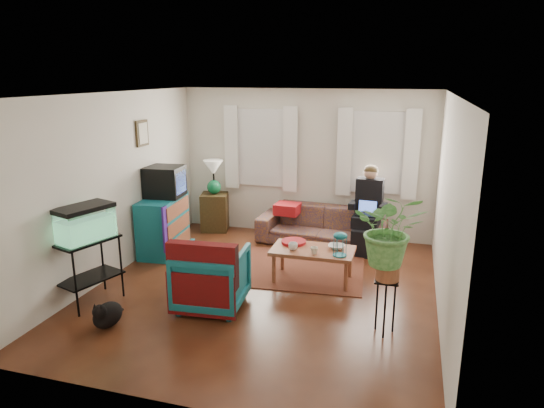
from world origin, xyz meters
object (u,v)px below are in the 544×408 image
(dresser, at_px, (163,225))
(armchair, at_px, (212,275))
(side_table, at_px, (215,212))
(coffee_table, at_px, (312,265))
(sofa, at_px, (322,220))
(plant_stand, at_px, (385,306))
(aquarium_stand, at_px, (90,271))

(dresser, bearing_deg, armchair, -51.17)
(side_table, xyz_separation_m, coffee_table, (2.22, -1.77, -0.11))
(sofa, height_order, side_table, sofa)
(side_table, xyz_separation_m, plant_stand, (3.29, -2.96, -0.02))
(coffee_table, bearing_deg, aquarium_stand, -151.19)
(coffee_table, xyz_separation_m, plant_stand, (1.07, -1.19, 0.09))
(coffee_table, bearing_deg, side_table, 140.84)
(dresser, xyz_separation_m, coffee_table, (2.56, -0.45, -0.22))
(plant_stand, bearing_deg, aquarium_stand, -175.91)
(side_table, distance_m, plant_stand, 4.43)
(coffee_table, relative_size, plant_stand, 1.75)
(aquarium_stand, height_order, armchair, aquarium_stand)
(sofa, distance_m, armchair, 2.84)
(aquarium_stand, bearing_deg, plant_stand, 22.05)
(sofa, xyz_separation_m, plant_stand, (1.24, -2.77, -0.09))
(dresser, distance_m, coffee_table, 2.61)
(side_table, bearing_deg, armchair, -67.96)
(sofa, relative_size, plant_stand, 3.29)
(dresser, relative_size, coffee_table, 0.89)
(dresser, distance_m, plant_stand, 3.99)
(side_table, bearing_deg, coffee_table, -38.57)
(coffee_table, bearing_deg, sofa, 95.54)
(side_table, distance_m, aquarium_stand, 3.24)
(side_table, distance_m, dresser, 1.38)
(plant_stand, bearing_deg, dresser, 155.77)
(side_table, bearing_deg, plant_stand, -41.98)
(sofa, relative_size, armchair, 2.56)
(armchair, bearing_deg, aquarium_stand, 7.97)
(aquarium_stand, relative_size, plant_stand, 1.30)
(sofa, relative_size, side_table, 3.09)
(aquarium_stand, height_order, coffee_table, aquarium_stand)
(sofa, relative_size, coffee_table, 1.88)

